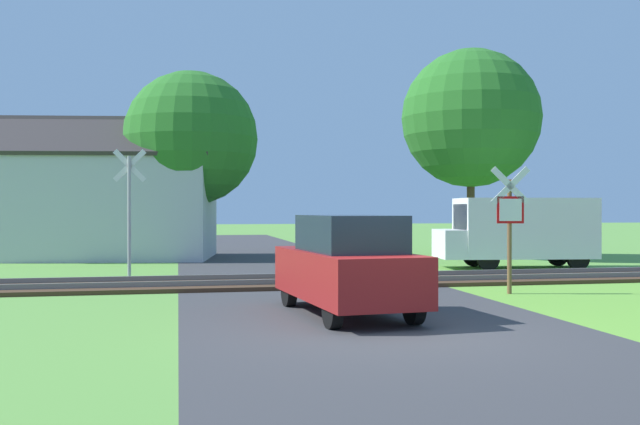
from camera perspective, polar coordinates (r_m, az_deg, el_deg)
name	(u,v)px	position (r m, az deg, el deg)	size (l,w,h in m)	color
ground_plane	(392,333)	(11.06, 5.80, -9.56)	(160.00, 160.00, 0.00)	#5B933D
road_asphalt	(359,314)	(12.96, 3.17, -8.09)	(6.40, 80.00, 0.01)	#38383A
rail_track	(308,282)	(17.93, -0.95, -5.59)	(60.00, 2.60, 0.22)	#422D1E
stop_sign_near	(510,219)	(16.36, 14.95, -0.54)	(0.87, 0.21, 2.84)	brown
crossing_sign_far	(129,205)	(19.45, -15.01, 0.61)	(0.87, 0.18, 3.48)	#9E9EA5
house	(108,204)	(28.65, -16.60, 0.67)	(8.95, 6.58, 5.48)	#B7B7BC
tree_center	(191,139)	(27.78, -10.28, 5.84)	(5.11, 5.11, 7.16)	#513823
tree_right	(471,118)	(28.33, 11.97, 7.37)	(5.33, 5.33, 8.07)	#513823
mail_truck	(519,230)	(23.65, 15.64, -1.32)	(5.09, 2.43, 2.24)	white
parked_car	(347,265)	(12.70, 2.17, -4.22)	(2.03, 4.14, 1.78)	maroon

